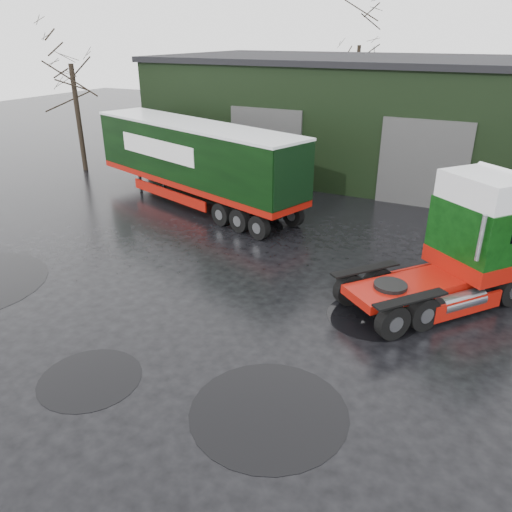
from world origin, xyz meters
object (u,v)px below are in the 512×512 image
Objects in this scene: warehouse at (445,120)px; tree_left at (75,96)px; hero_tractor at (437,245)px; tree_back_a at (357,72)px; trailer_left at (195,165)px.

warehouse is 3.81× the size of tree_left.
warehouse reaches higher than hero_tractor.
tree_back_a is at bearing 150.39° from hero_tractor.
tree_left is (-9.50, 2.51, 2.33)m from trailer_left.
tree_back_a is (-10.03, 25.50, 2.81)m from hero_tractor.
trailer_left is 1.30× the size of tree_back_a.
tree_back_a is at bearing 14.04° from trailer_left.
warehouse reaches higher than trailer_left.
hero_tractor is 22.45m from tree_left.
trailer_left is (-9.50, -10.51, -1.24)m from warehouse.
tree_left is at bearing -121.43° from tree_back_a.
trailer_left is at bearing -164.47° from hero_tractor.
hero_tractor is at bearing -68.53° from tree_back_a.
warehouse is 14.22m from trailer_left.
warehouse is 3.41× the size of tree_back_a.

